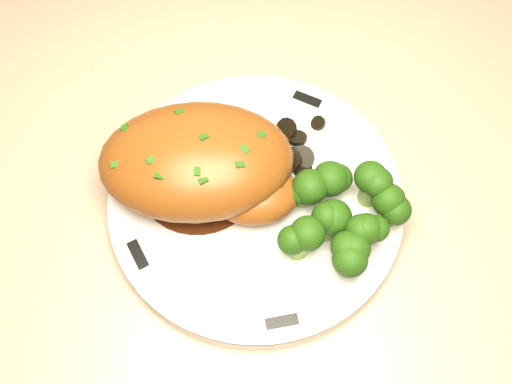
{
  "coord_description": "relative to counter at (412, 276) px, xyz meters",
  "views": [
    {
      "loc": [
        -0.25,
        1.37,
        1.45
      ],
      "look_at": [
        -0.23,
        1.61,
        0.95
      ],
      "focal_mm": 45.0,
      "sensor_mm": 36.0,
      "label": 1
    }
  ],
  "objects": [
    {
      "name": "counter",
      "position": [
        0.0,
        0.0,
        0.0
      ],
      "size": [
        2.14,
        0.71,
        1.04
      ],
      "color": "brown",
      "rests_on": "ground"
    },
    {
      "name": "plate",
      "position": [
        -0.26,
        -0.06,
        0.47
      ],
      "size": [
        0.3,
        0.3,
        0.02
      ],
      "primitive_type": "cylinder",
      "rotation": [
        0.0,
        0.0,
        0.14
      ],
      "color": "silver",
      "rests_on": "counter"
    },
    {
      "name": "rim_accent_0",
      "position": [
        -0.2,
        0.04,
        0.48
      ],
      "size": [
        0.03,
        0.02,
        0.0
      ],
      "primitive_type": "cube",
      "rotation": [
        0.0,
        0.0,
        2.6
      ],
      "color": "black",
      "rests_on": "plate"
    },
    {
      "name": "rim_accent_1",
      "position": [
        -0.33,
        0.02,
        0.48
      ],
      "size": [
        0.03,
        0.03,
        0.0
      ],
      "primitive_type": "cube",
      "rotation": [
        0.0,
        0.0,
        3.86
      ],
      "color": "black",
      "rests_on": "plate"
    },
    {
      "name": "rim_accent_2",
      "position": [
        -0.36,
        -0.11,
        0.48
      ],
      "size": [
        0.02,
        0.03,
        0.0
      ],
      "primitive_type": "cube",
      "rotation": [
        0.0,
        0.0,
        5.12
      ],
      "color": "black",
      "rests_on": "plate"
    },
    {
      "name": "rim_accent_3",
      "position": [
        -0.25,
        -0.18,
        0.48
      ],
      "size": [
        0.03,
        0.01,
        0.0
      ],
      "primitive_type": "cube",
      "rotation": [
        0.0,
        0.0,
        6.37
      ],
      "color": "black",
      "rests_on": "plate"
    },
    {
      "name": "rim_accent_4",
      "position": [
        -0.15,
        -0.09,
        0.48
      ],
      "size": [
        0.02,
        0.03,
        0.0
      ],
      "primitive_type": "cube",
      "rotation": [
        0.0,
        0.0,
        7.63
      ],
      "color": "black",
      "rests_on": "plate"
    },
    {
      "name": "gravy_pool",
      "position": [
        -0.31,
        -0.04,
        0.48
      ],
      "size": [
        0.11,
        0.11,
        0.0
      ],
      "primitive_type": "cylinder",
      "color": "#3D1B0B",
      "rests_on": "plate"
    },
    {
      "name": "chicken_breast",
      "position": [
        -0.3,
        -0.04,
        0.51
      ],
      "size": [
        0.17,
        0.12,
        0.07
      ],
      "rotation": [
        0.0,
        0.0,
        -0.05
      ],
      "color": "brown",
      "rests_on": "plate"
    },
    {
      "name": "mushroom_pile",
      "position": [
        -0.24,
        -0.02,
        0.48
      ],
      "size": [
        0.09,
        0.06,
        0.02
      ],
      "color": "black",
      "rests_on": "plate"
    },
    {
      "name": "broccoli_florets",
      "position": [
        -0.19,
        -0.09,
        0.5
      ],
      "size": [
        0.11,
        0.1,
        0.04
      ],
      "rotation": [
        0.0,
        0.0,
        -0.4
      ],
      "color": "olive",
      "rests_on": "plate"
    }
  ]
}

